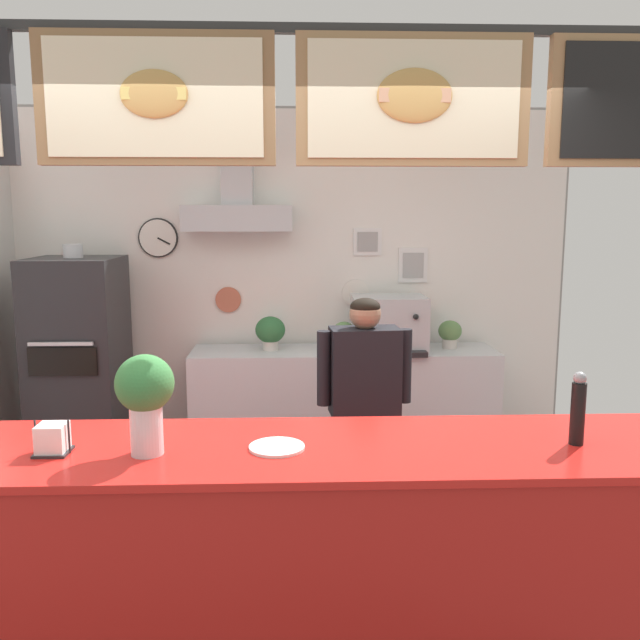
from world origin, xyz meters
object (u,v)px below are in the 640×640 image
(potted_basil, at_px, (344,334))
(napkin_holder, at_px, (53,440))
(pizza_oven, at_px, (80,368))
(potted_thyme, at_px, (270,331))
(pepper_grinder, at_px, (578,409))
(basil_vase, at_px, (145,397))
(shop_worker, at_px, (364,416))
(condiment_plate, at_px, (277,447))
(espresso_machine, at_px, (389,324))
(potted_rosemary, at_px, (450,333))

(potted_basil, xyz_separation_m, napkin_holder, (-1.30, -2.66, 0.08))
(napkin_holder, bearing_deg, pizza_oven, 105.70)
(pizza_oven, relative_size, potted_basil, 7.78)
(potted_basil, bearing_deg, potted_thyme, 176.58)
(potted_basil, relative_size, pepper_grinder, 0.77)
(potted_basil, relative_size, basil_vase, 0.59)
(shop_worker, bearing_deg, condiment_plate, 64.68)
(potted_basil, relative_size, condiment_plate, 1.05)
(basil_vase, relative_size, napkin_holder, 2.90)
(potted_basil, bearing_deg, espresso_machine, -1.78)
(shop_worker, height_order, napkin_holder, shop_worker)
(pizza_oven, distance_m, pepper_grinder, 3.70)
(potted_thyme, bearing_deg, basil_vase, -97.68)
(shop_worker, xyz_separation_m, potted_basil, (-0.02, 1.35, 0.25))
(pizza_oven, bearing_deg, napkin_holder, -74.30)
(pizza_oven, relative_size, basil_vase, 4.60)
(pizza_oven, relative_size, espresso_machine, 3.08)
(potted_basil, bearing_deg, pizza_oven, -175.24)
(potted_basil, distance_m, pepper_grinder, 2.74)
(shop_worker, bearing_deg, napkin_holder, 39.65)
(espresso_machine, xyz_separation_m, potted_thyme, (-0.93, 0.05, -0.06))
(shop_worker, relative_size, napkin_holder, 11.42)
(espresso_machine, relative_size, napkin_holder, 4.34)
(potted_rosemary, bearing_deg, condiment_plate, -115.83)
(condiment_plate, bearing_deg, potted_thyme, 92.61)
(espresso_machine, xyz_separation_m, napkin_holder, (-1.65, -2.65, 0.01))
(pepper_grinder, height_order, napkin_holder, pepper_grinder)
(shop_worker, relative_size, potted_rosemary, 6.77)
(potted_basil, bearing_deg, napkin_holder, -116.06)
(potted_thyme, xyz_separation_m, napkin_holder, (-0.72, -2.69, 0.07))
(napkin_holder, bearing_deg, basil_vase, -3.21)
(potted_basil, distance_m, basil_vase, 2.85)
(espresso_machine, bearing_deg, potted_thyme, 177.20)
(napkin_holder, relative_size, condiment_plate, 0.61)
(espresso_machine, xyz_separation_m, potted_basil, (-0.35, 0.01, -0.08))
(shop_worker, relative_size, potted_basil, 6.65)
(pepper_grinder, distance_m, napkin_holder, 2.03)
(basil_vase, height_order, condiment_plate, basil_vase)
(pizza_oven, height_order, potted_rosemary, pizza_oven)
(potted_thyme, bearing_deg, potted_rosemary, 0.71)
(potted_thyme, relative_size, basil_vase, 0.69)
(espresso_machine, bearing_deg, pepper_grinder, -81.86)
(potted_basil, bearing_deg, potted_rosemary, 3.51)
(pizza_oven, distance_m, potted_basil, 2.02)
(potted_rosemary, bearing_deg, potted_thyme, -179.29)
(pizza_oven, relative_size, potted_rosemary, 7.93)
(potted_rosemary, xyz_separation_m, pepper_grinder, (-0.12, -2.69, 0.19))
(potted_basil, bearing_deg, basil_vase, -109.35)
(potted_thyme, xyz_separation_m, condiment_plate, (0.12, -2.68, 0.02))
(potted_thyme, bearing_deg, espresso_machine, -2.80)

